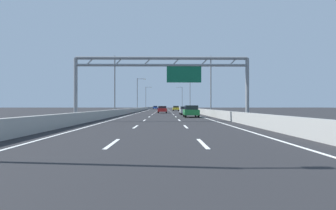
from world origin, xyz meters
TOP-DOWN VIEW (x-y plane):
  - ground_plane at (0.00, 100.00)m, footprint 260.00×260.00m
  - lane_dash_left_1 at (-1.80, 12.50)m, footprint 0.16×3.00m
  - lane_dash_left_2 at (-1.80, 21.50)m, footprint 0.16×3.00m
  - lane_dash_left_3 at (-1.80, 30.50)m, footprint 0.16×3.00m
  - lane_dash_left_4 at (-1.80, 39.50)m, footprint 0.16×3.00m
  - lane_dash_left_5 at (-1.80, 48.50)m, footprint 0.16×3.00m
  - lane_dash_left_6 at (-1.80, 57.50)m, footprint 0.16×3.00m
  - lane_dash_left_7 at (-1.80, 66.50)m, footprint 0.16×3.00m
  - lane_dash_left_8 at (-1.80, 75.50)m, footprint 0.16×3.00m
  - lane_dash_left_9 at (-1.80, 84.50)m, footprint 0.16×3.00m
  - lane_dash_left_10 at (-1.80, 93.50)m, footprint 0.16×3.00m
  - lane_dash_left_11 at (-1.80, 102.50)m, footprint 0.16×3.00m
  - lane_dash_left_12 at (-1.80, 111.50)m, footprint 0.16×3.00m
  - lane_dash_left_13 at (-1.80, 120.50)m, footprint 0.16×3.00m
  - lane_dash_left_14 at (-1.80, 129.50)m, footprint 0.16×3.00m
  - lane_dash_left_15 at (-1.80, 138.50)m, footprint 0.16×3.00m
  - lane_dash_left_16 at (-1.80, 147.50)m, footprint 0.16×3.00m
  - lane_dash_left_17 at (-1.80, 156.50)m, footprint 0.16×3.00m
  - lane_dash_right_1 at (1.80, 12.50)m, footprint 0.16×3.00m
  - lane_dash_right_2 at (1.80, 21.50)m, footprint 0.16×3.00m
  - lane_dash_right_3 at (1.80, 30.50)m, footprint 0.16×3.00m
  - lane_dash_right_4 at (1.80, 39.50)m, footprint 0.16×3.00m
  - lane_dash_right_5 at (1.80, 48.50)m, footprint 0.16×3.00m
  - lane_dash_right_6 at (1.80, 57.50)m, footprint 0.16×3.00m
  - lane_dash_right_7 at (1.80, 66.50)m, footprint 0.16×3.00m
  - lane_dash_right_8 at (1.80, 75.50)m, footprint 0.16×3.00m
  - lane_dash_right_9 at (1.80, 84.50)m, footprint 0.16×3.00m
  - lane_dash_right_10 at (1.80, 93.50)m, footprint 0.16×3.00m
  - lane_dash_right_11 at (1.80, 102.50)m, footprint 0.16×3.00m
  - lane_dash_right_12 at (1.80, 111.50)m, footprint 0.16×3.00m
  - lane_dash_right_13 at (1.80, 120.50)m, footprint 0.16×3.00m
  - lane_dash_right_14 at (1.80, 129.50)m, footprint 0.16×3.00m
  - lane_dash_right_15 at (1.80, 138.50)m, footprint 0.16×3.00m
  - lane_dash_right_16 at (1.80, 147.50)m, footprint 0.16×3.00m
  - lane_dash_right_17 at (1.80, 156.50)m, footprint 0.16×3.00m
  - edge_line_left at (-5.25, 88.00)m, footprint 0.16×176.00m
  - edge_line_right at (5.25, 88.00)m, footprint 0.16×176.00m
  - barrier_left at (-6.90, 110.00)m, footprint 0.45×220.00m
  - barrier_right at (6.90, 110.00)m, footprint 0.45×220.00m
  - sign_gantry at (0.28, 29.00)m, footprint 17.24×0.36m
  - streetlamp_left_mid at (-7.47, 46.48)m, footprint 2.58×0.28m
  - streetlamp_right_mid at (7.47, 46.48)m, footprint 2.58×0.28m
  - streetlamp_left_far at (-7.47, 83.61)m, footprint 2.58×0.28m
  - streetlamp_right_far at (7.47, 83.61)m, footprint 2.58×0.28m
  - streetlamp_left_distant at (-7.47, 120.74)m, footprint 2.58×0.28m
  - streetlamp_right_distant at (7.47, 120.74)m, footprint 2.58×0.28m
  - silver_car at (3.79, 48.80)m, footprint 1.85×4.55m
  - red_car at (-0.19, 58.94)m, footprint 1.85×4.21m
  - blue_car at (-3.63, 120.89)m, footprint 1.84×4.61m
  - green_car at (3.72, 38.08)m, footprint 1.85×4.16m
  - yellow_car at (3.61, 84.77)m, footprint 1.83×4.51m

SIDE VIEW (x-z plane):
  - ground_plane at x=0.00m, z-range 0.00..0.00m
  - lane_dash_left_1 at x=-1.80m, z-range 0.00..0.01m
  - lane_dash_left_2 at x=-1.80m, z-range 0.00..0.01m
  - lane_dash_left_3 at x=-1.80m, z-range 0.00..0.01m
  - lane_dash_left_4 at x=-1.80m, z-range 0.00..0.01m
  - lane_dash_left_5 at x=-1.80m, z-range 0.00..0.01m
  - lane_dash_left_6 at x=-1.80m, z-range 0.00..0.01m
  - lane_dash_left_7 at x=-1.80m, z-range 0.00..0.01m
  - lane_dash_left_8 at x=-1.80m, z-range 0.00..0.01m
  - lane_dash_left_9 at x=-1.80m, z-range 0.00..0.01m
  - lane_dash_left_10 at x=-1.80m, z-range 0.00..0.01m
  - lane_dash_left_11 at x=-1.80m, z-range 0.00..0.01m
  - lane_dash_left_12 at x=-1.80m, z-range 0.00..0.01m
  - lane_dash_left_13 at x=-1.80m, z-range 0.00..0.01m
  - lane_dash_left_14 at x=-1.80m, z-range 0.00..0.01m
  - lane_dash_left_15 at x=-1.80m, z-range 0.00..0.01m
  - lane_dash_left_16 at x=-1.80m, z-range 0.00..0.01m
  - lane_dash_left_17 at x=-1.80m, z-range 0.00..0.01m
  - lane_dash_right_1 at x=1.80m, z-range 0.00..0.01m
  - lane_dash_right_2 at x=1.80m, z-range 0.00..0.01m
  - lane_dash_right_3 at x=1.80m, z-range 0.00..0.01m
  - lane_dash_right_4 at x=1.80m, z-range 0.00..0.01m
  - lane_dash_right_5 at x=1.80m, z-range 0.00..0.01m
  - lane_dash_right_6 at x=1.80m, z-range 0.00..0.01m
  - lane_dash_right_7 at x=1.80m, z-range 0.00..0.01m
  - lane_dash_right_8 at x=1.80m, z-range 0.00..0.01m
  - lane_dash_right_9 at x=1.80m, z-range 0.00..0.01m
  - lane_dash_right_10 at x=1.80m, z-range 0.00..0.01m
  - lane_dash_right_11 at x=1.80m, z-range 0.00..0.01m
  - lane_dash_right_12 at x=1.80m, z-range 0.00..0.01m
  - lane_dash_right_13 at x=1.80m, z-range 0.00..0.01m
  - lane_dash_right_14 at x=1.80m, z-range 0.00..0.01m
  - lane_dash_right_15 at x=1.80m, z-range 0.00..0.01m
  - lane_dash_right_16 at x=1.80m, z-range 0.00..0.01m
  - lane_dash_right_17 at x=1.80m, z-range 0.00..0.01m
  - edge_line_left at x=-5.25m, z-range 0.00..0.01m
  - edge_line_right at x=5.25m, z-range 0.00..0.01m
  - barrier_left at x=-6.90m, z-range 0.00..0.95m
  - barrier_right at x=6.90m, z-range 0.00..0.95m
  - silver_car at x=3.79m, z-range 0.03..1.42m
  - red_car at x=-0.19m, z-range 0.01..1.46m
  - blue_car at x=-3.63m, z-range 0.03..1.45m
  - yellow_car at x=3.61m, z-range 0.03..1.48m
  - green_car at x=3.72m, z-range 0.00..1.55m
  - sign_gantry at x=0.28m, z-range 1.70..8.06m
  - streetlamp_left_mid at x=-7.47m, z-range 0.65..10.15m
  - streetlamp_right_mid at x=7.47m, z-range 0.65..10.15m
  - streetlamp_left_far at x=-7.47m, z-range 0.65..10.15m
  - streetlamp_right_far at x=7.47m, z-range 0.65..10.15m
  - streetlamp_left_distant at x=-7.47m, z-range 0.65..10.15m
  - streetlamp_right_distant at x=7.47m, z-range 0.65..10.15m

